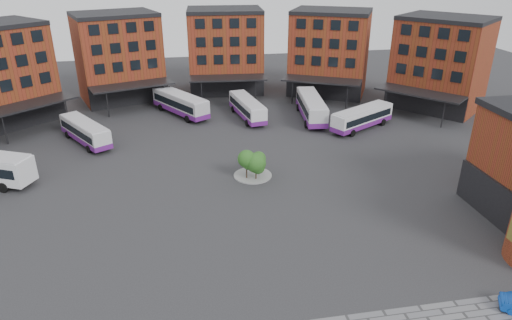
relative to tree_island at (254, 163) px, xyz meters
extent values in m
plane|color=#28282B|center=(-2.02, -11.44, -1.92)|extent=(160.00, 160.00, 0.00)
cube|color=black|center=(-30.23, 21.88, 0.08)|extent=(10.00, 9.07, 4.00)
cube|color=black|center=(-30.09, 21.73, 7.28)|extent=(8.60, 7.77, 8.00)
cube|color=black|center=(-28.66, 20.13, 2.08)|extent=(12.61, 11.97, 0.25)
cylinder|color=black|center=(-30.83, 15.75, 0.08)|extent=(0.20, 0.20, 4.00)
cylinder|color=black|center=(-24.07, 21.84, 0.08)|extent=(0.20, 0.20, 4.00)
cube|color=maroon|center=(-17.33, 35.00, 5.08)|extent=(15.55, 13.69, 14.00)
cube|color=black|center=(-15.75, 30.41, 0.08)|extent=(12.45, 4.71, 4.00)
cube|color=black|center=(-17.33, 35.00, 12.38)|extent=(15.65, 13.97, 0.60)
cube|color=black|center=(-15.68, 30.22, 7.28)|extent=(10.87, 3.87, 8.00)
cube|color=black|center=(-14.98, 28.19, 2.08)|extent=(13.72, 8.39, 0.25)
cylinder|color=black|center=(-18.70, 25.01, 0.08)|extent=(0.20, 0.20, 4.00)
cylinder|color=black|center=(-10.09, 27.97, 0.08)|extent=(0.20, 0.20, 4.00)
cube|color=maroon|center=(1.25, 37.44, 5.08)|extent=(13.67, 10.88, 14.00)
cube|color=black|center=(0.92, 32.60, 0.08)|extent=(13.00, 1.41, 4.00)
cube|color=black|center=(1.25, 37.44, 12.38)|extent=(13.69, 11.18, 0.60)
cube|color=black|center=(0.90, 32.41, 7.28)|extent=(11.42, 0.95, 8.00)
cube|color=black|center=(0.75, 30.26, 2.08)|extent=(13.28, 5.30, 0.25)
cylinder|color=black|center=(-3.91, 28.78, 0.08)|extent=(0.20, 0.20, 4.00)
cylinder|color=black|center=(5.17, 28.15, 0.08)|extent=(0.20, 0.20, 4.00)
cube|color=maroon|center=(19.31, 32.43, 5.08)|extent=(16.12, 14.81, 14.00)
cube|color=black|center=(17.11, 28.11, 0.08)|extent=(11.81, 6.35, 4.00)
cube|color=black|center=(19.31, 32.43, 12.38)|extent=(16.26, 15.08, 0.60)
cube|color=black|center=(17.02, 27.94, 7.28)|extent=(10.26, 5.33, 8.00)
cube|color=black|center=(16.04, 26.02, 2.08)|extent=(13.58, 9.82, 0.25)
cylinder|color=black|center=(11.17, 26.48, 0.08)|extent=(0.20, 0.20, 4.00)
cylinder|color=black|center=(19.28, 22.35, 0.08)|extent=(0.20, 0.20, 4.00)
cube|color=maroon|center=(33.98, 20.77, 5.08)|extent=(16.02, 16.39, 14.00)
cube|color=black|center=(30.26, 17.65, 0.08)|extent=(8.74, 10.28, 4.00)
cube|color=black|center=(33.98, 20.77, 12.38)|extent=(16.25, 16.58, 0.60)
cube|color=black|center=(30.11, 17.52, 7.28)|extent=(7.47, 8.86, 8.00)
cube|color=black|center=(28.46, 16.14, 2.08)|extent=(11.73, 12.79, 0.25)
cylinder|color=black|center=(24.16, 18.47, 0.08)|extent=(0.20, 0.20, 4.00)
cylinder|color=black|center=(30.01, 11.50, 0.08)|extent=(0.20, 0.20, 4.00)
cube|color=black|center=(20.88, -13.44, 0.08)|extent=(0.40, 12.00, 4.00)
cylinder|color=gray|center=(-0.02, 0.56, -1.86)|extent=(4.40, 4.40, 0.12)
cylinder|color=#332114|center=(-0.82, -0.04, -1.03)|extent=(0.14, 0.14, 1.77)
sphere|color=#2B551C|center=(-0.82, -0.04, 0.57)|extent=(2.02, 2.02, 2.02)
sphere|color=#2B551C|center=(-0.62, -0.19, 0.03)|extent=(1.41, 1.41, 1.41)
cylinder|color=#332114|center=(0.78, 1.16, -1.25)|extent=(0.14, 0.14, 1.33)
sphere|color=#2B551C|center=(0.78, 1.16, -0.06)|extent=(1.67, 1.67, 1.67)
sphere|color=#2B551C|center=(0.98, 1.01, -0.45)|extent=(1.17, 1.17, 1.17)
cylinder|color=#332114|center=(0.18, -0.44, -1.18)|extent=(0.14, 0.14, 1.48)
sphere|color=#2B551C|center=(0.18, -0.44, 0.15)|extent=(2.25, 2.25, 2.25)
sphere|color=#2B551C|center=(0.38, -0.59, -0.29)|extent=(1.58, 1.58, 1.58)
cylinder|color=black|center=(-26.98, 1.30, -1.35)|extent=(1.18, 0.78, 1.14)
cylinder|color=black|center=(-25.80, 3.89, -1.35)|extent=(1.18, 0.78, 1.14)
cube|color=silver|center=(-20.44, 14.37, -0.18)|extent=(7.82, 10.36, 2.39)
cube|color=black|center=(-20.44, 14.37, -0.01)|extent=(7.41, 9.67, 0.93)
cube|color=silver|center=(-20.44, 14.37, 1.06)|extent=(7.50, 9.95, 0.12)
cube|color=black|center=(-23.27, 18.82, 0.03)|extent=(1.81, 1.21, 1.07)
cube|color=#681D83|center=(-20.44, 14.37, -1.04)|extent=(7.87, 10.42, 0.68)
cylinder|color=black|center=(-23.32, 16.62, -1.43)|extent=(0.77, 0.98, 0.98)
cylinder|color=black|center=(-21.26, 17.92, -1.43)|extent=(0.77, 0.98, 0.98)
cylinder|color=black|center=(-19.63, 10.82, -1.43)|extent=(0.77, 0.98, 0.98)
cylinder|color=black|center=(-17.57, 12.13, -1.43)|extent=(0.77, 0.98, 0.98)
cube|color=silver|center=(-7.57, 24.10, 0.02)|extent=(8.63, 11.61, 2.67)
cube|color=black|center=(-7.57, 24.10, 0.21)|extent=(8.18, 10.83, 1.03)
cube|color=silver|center=(-7.57, 24.10, 1.40)|extent=(8.29, 11.15, 0.13)
cube|color=black|center=(-10.67, 29.10, 0.26)|extent=(2.03, 1.32, 1.20)
cube|color=#681D83|center=(-7.57, 24.10, -0.94)|extent=(8.69, 11.67, 0.76)
cylinder|color=black|center=(-10.74, 26.64, -1.37)|extent=(0.85, 1.10, 1.09)
cylinder|color=black|center=(-8.43, 28.07, -1.37)|extent=(0.85, 1.10, 1.09)
cylinder|color=black|center=(-6.70, 20.13, -1.37)|extent=(0.85, 1.10, 1.09)
cylinder|color=black|center=(-4.39, 21.56, -1.37)|extent=(0.85, 1.10, 1.09)
cube|color=white|center=(2.55, 20.61, -0.15)|extent=(4.31, 11.18, 2.43)
cube|color=black|center=(2.55, 20.61, 0.02)|extent=(4.22, 10.33, 0.94)
cube|color=silver|center=(2.55, 20.61, 1.11)|extent=(4.14, 10.74, 0.12)
cube|color=black|center=(1.63, 25.89, 0.07)|extent=(2.10, 0.48, 1.09)
cube|color=#681D83|center=(2.55, 20.61, -1.02)|extent=(4.36, 11.23, 0.69)
cylinder|color=black|center=(0.73, 23.84, -1.42)|extent=(0.46, 1.03, 0.99)
cylinder|color=black|center=(3.17, 24.26, -1.42)|extent=(0.46, 1.03, 0.99)
cylinder|color=black|center=(1.92, 16.95, -1.42)|extent=(0.46, 1.03, 0.99)
cylinder|color=black|center=(4.37, 17.37, -1.42)|extent=(0.46, 1.03, 0.99)
cube|color=silver|center=(12.17, 18.57, 0.08)|extent=(4.17, 12.59, 2.75)
cube|color=black|center=(12.17, 18.57, 0.27)|extent=(4.12, 11.61, 1.07)
cube|color=silver|center=(12.17, 18.57, 1.51)|extent=(4.00, 12.09, 0.13)
cube|color=black|center=(12.85, 24.61, 0.33)|extent=(2.38, 0.39, 1.24)
cube|color=#681D83|center=(12.17, 18.57, -0.91)|extent=(4.21, 12.63, 0.79)
cylinder|color=black|center=(11.22, 22.66, -1.36)|extent=(0.46, 1.15, 1.12)
cylinder|color=black|center=(14.01, 22.35, -1.36)|extent=(0.46, 1.15, 1.12)
cylinder|color=black|center=(10.34, 14.80, -1.36)|extent=(0.46, 1.15, 1.12)
cylinder|color=black|center=(13.13, 14.49, -1.36)|extent=(0.46, 1.15, 1.12)
cube|color=white|center=(18.22, 13.12, -0.14)|extent=(10.78, 7.63, 2.45)
cube|color=black|center=(18.22, 13.12, 0.03)|extent=(10.05, 7.24, 0.95)
cube|color=silver|center=(18.22, 13.12, 1.13)|extent=(10.35, 7.32, 0.12)
cube|color=black|center=(22.91, 15.80, 0.08)|extent=(1.16, 1.90, 1.10)
cube|color=#681D83|center=(18.22, 13.12, -1.02)|extent=(10.84, 7.68, 0.70)
cylinder|color=black|center=(20.66, 15.95, -1.42)|extent=(1.02, 0.76, 1.00)
cylinder|color=black|center=(21.90, 13.78, -1.42)|extent=(1.02, 0.76, 1.00)
cylinder|color=black|center=(14.55, 12.45, -1.42)|extent=(1.02, 0.76, 1.00)
cylinder|color=black|center=(15.79, 10.29, -1.42)|extent=(1.02, 0.76, 1.00)
camera|label=1|loc=(-7.89, -45.84, 21.53)|focal=32.00mm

